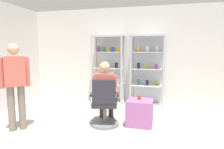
{
  "coord_description": "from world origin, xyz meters",
  "views": [
    {
      "loc": [
        0.97,
        -2.72,
        1.52
      ],
      "look_at": [
        -0.07,
        1.29,
        1.0
      ],
      "focal_mm": 31.9,
      "sensor_mm": 36.0,
      "label": 1
    }
  ],
  "objects_px": {
    "office_chair": "(105,107)",
    "standing_customer": "(15,81)",
    "storage_crate": "(140,112)",
    "tea_glass": "(139,98)",
    "seated_shopkeeper": "(105,90)",
    "display_cabinet_left": "(109,69)",
    "display_cabinet_right": "(147,70)"
  },
  "relations": [
    {
      "from": "standing_customer",
      "to": "seated_shopkeeper",
      "type": "bearing_deg",
      "value": 25.81
    },
    {
      "from": "storage_crate",
      "to": "tea_glass",
      "type": "relative_size",
      "value": 6.39
    },
    {
      "from": "seated_shopkeeper",
      "to": "tea_glass",
      "type": "height_order",
      "value": "seated_shopkeeper"
    },
    {
      "from": "display_cabinet_right",
      "to": "tea_glass",
      "type": "xyz_separation_m",
      "value": [
        -0.03,
        -1.55,
        -0.41
      ]
    },
    {
      "from": "office_chair",
      "to": "display_cabinet_right",
      "type": "bearing_deg",
      "value": 69.7
    },
    {
      "from": "seated_shopkeeper",
      "to": "standing_customer",
      "type": "bearing_deg",
      "value": -154.19
    },
    {
      "from": "office_chair",
      "to": "seated_shopkeeper",
      "type": "height_order",
      "value": "seated_shopkeeper"
    },
    {
      "from": "seated_shopkeeper",
      "to": "standing_customer",
      "type": "distance_m",
      "value": 1.71
    },
    {
      "from": "display_cabinet_left",
      "to": "storage_crate",
      "type": "relative_size",
      "value": 3.68
    },
    {
      "from": "standing_customer",
      "to": "office_chair",
      "type": "bearing_deg",
      "value": 20.34
    },
    {
      "from": "tea_glass",
      "to": "display_cabinet_right",
      "type": "bearing_deg",
      "value": 88.87
    },
    {
      "from": "seated_shopkeeper",
      "to": "standing_customer",
      "type": "xyz_separation_m",
      "value": [
        -1.53,
        -0.74,
        0.22
      ]
    },
    {
      "from": "office_chair",
      "to": "tea_glass",
      "type": "height_order",
      "value": "office_chair"
    },
    {
      "from": "seated_shopkeeper",
      "to": "standing_customer",
      "type": "height_order",
      "value": "standing_customer"
    },
    {
      "from": "display_cabinet_left",
      "to": "tea_glass",
      "type": "bearing_deg",
      "value": -55.32
    },
    {
      "from": "office_chair",
      "to": "storage_crate",
      "type": "distance_m",
      "value": 0.72
    },
    {
      "from": "display_cabinet_left",
      "to": "display_cabinet_right",
      "type": "bearing_deg",
      "value": 0.02
    },
    {
      "from": "display_cabinet_left",
      "to": "office_chair",
      "type": "xyz_separation_m",
      "value": [
        0.42,
        -1.83,
        -0.57
      ]
    },
    {
      "from": "display_cabinet_left",
      "to": "standing_customer",
      "type": "distance_m",
      "value": 2.66
    },
    {
      "from": "display_cabinet_right",
      "to": "seated_shopkeeper",
      "type": "height_order",
      "value": "display_cabinet_right"
    },
    {
      "from": "storage_crate",
      "to": "standing_customer",
      "type": "height_order",
      "value": "standing_customer"
    },
    {
      "from": "seated_shopkeeper",
      "to": "storage_crate",
      "type": "distance_m",
      "value": 0.84
    },
    {
      "from": "display_cabinet_left",
      "to": "standing_customer",
      "type": "height_order",
      "value": "display_cabinet_left"
    },
    {
      "from": "display_cabinet_left",
      "to": "standing_customer",
      "type": "bearing_deg",
      "value": -115.27
    },
    {
      "from": "office_chair",
      "to": "storage_crate",
      "type": "xyz_separation_m",
      "value": [
        0.66,
        0.25,
        -0.14
      ]
    },
    {
      "from": "tea_glass",
      "to": "standing_customer",
      "type": "relative_size",
      "value": 0.05
    },
    {
      "from": "standing_customer",
      "to": "storage_crate",
      "type": "bearing_deg",
      "value": 20.46
    },
    {
      "from": "seated_shopkeeper",
      "to": "display_cabinet_left",
      "type": "bearing_deg",
      "value": 103.16
    },
    {
      "from": "office_chair",
      "to": "standing_customer",
      "type": "xyz_separation_m",
      "value": [
        -1.56,
        -0.58,
        0.54
      ]
    },
    {
      "from": "storage_crate",
      "to": "office_chair",
      "type": "bearing_deg",
      "value": -159.26
    },
    {
      "from": "display_cabinet_left",
      "to": "display_cabinet_right",
      "type": "height_order",
      "value": "same"
    },
    {
      "from": "display_cabinet_left",
      "to": "seated_shopkeeper",
      "type": "relative_size",
      "value": 1.47
    }
  ]
}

